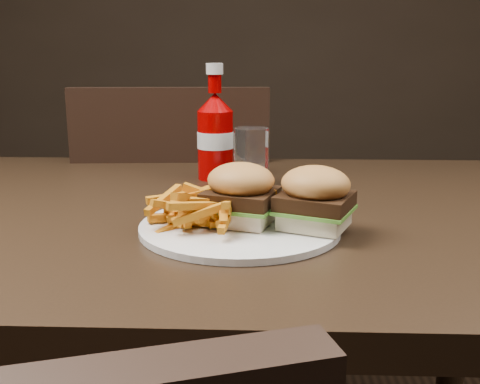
{
  "coord_description": "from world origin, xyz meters",
  "views": [
    {
      "loc": [
        0.1,
        -0.83,
        0.98
      ],
      "look_at": [
        0.07,
        -0.12,
        0.8
      ],
      "focal_mm": 42.0,
      "sensor_mm": 36.0,
      "label": 1
    }
  ],
  "objects_px": {
    "chair_far": "(181,266)",
    "tumbler": "(251,155)",
    "plate": "(240,227)",
    "ketchup_bottle": "(215,147)",
    "dining_table": "(196,218)"
  },
  "relations": [
    {
      "from": "chair_far",
      "to": "tumbler",
      "type": "relative_size",
      "value": 4.68
    },
    {
      "from": "plate",
      "to": "ketchup_bottle",
      "type": "distance_m",
      "value": 0.33
    },
    {
      "from": "dining_table",
      "to": "ketchup_bottle",
      "type": "bearing_deg",
      "value": 85.31
    },
    {
      "from": "ketchup_bottle",
      "to": "tumbler",
      "type": "distance_m",
      "value": 0.09
    },
    {
      "from": "plate",
      "to": "tumbler",
      "type": "relative_size",
      "value": 2.76
    },
    {
      "from": "chair_far",
      "to": "ketchup_bottle",
      "type": "bearing_deg",
      "value": 104.9
    },
    {
      "from": "plate",
      "to": "tumbler",
      "type": "xyz_separation_m",
      "value": [
        0.01,
        0.26,
        0.05
      ]
    },
    {
      "from": "chair_far",
      "to": "ketchup_bottle",
      "type": "height_order",
      "value": "ketchup_bottle"
    },
    {
      "from": "dining_table",
      "to": "tumbler",
      "type": "height_order",
      "value": "tumbler"
    },
    {
      "from": "chair_far",
      "to": "plate",
      "type": "height_order",
      "value": "plate"
    },
    {
      "from": "dining_table",
      "to": "ketchup_bottle",
      "type": "xyz_separation_m",
      "value": [
        0.02,
        0.19,
        0.08
      ]
    },
    {
      "from": "dining_table",
      "to": "ketchup_bottle",
      "type": "height_order",
      "value": "ketchup_bottle"
    },
    {
      "from": "plate",
      "to": "tumbler",
      "type": "bearing_deg",
      "value": 87.71
    },
    {
      "from": "dining_table",
      "to": "chair_far",
      "type": "relative_size",
      "value": 2.69
    },
    {
      "from": "chair_far",
      "to": "plate",
      "type": "relative_size",
      "value": 1.7
    }
  ]
}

